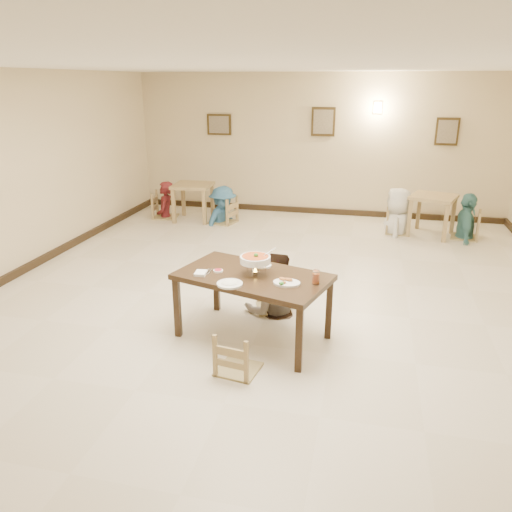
% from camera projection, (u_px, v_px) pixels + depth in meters
% --- Properties ---
extents(floor, '(10.00, 10.00, 0.00)m').
position_uv_depth(floor, '(271.00, 304.00, 6.66)').
color(floor, beige).
rests_on(floor, ground).
extents(ceiling, '(10.00, 10.00, 0.00)m').
position_uv_depth(ceiling, '(274.00, 64.00, 5.66)').
color(ceiling, white).
rests_on(ceiling, wall_back).
extents(wall_back, '(10.00, 0.00, 10.00)m').
position_uv_depth(wall_back, '(318.00, 145.00, 10.75)').
color(wall_back, beige).
rests_on(wall_back, floor).
extents(baseboard_back, '(8.00, 0.06, 0.12)m').
position_uv_depth(baseboard_back, '(315.00, 211.00, 11.20)').
color(baseboard_back, black).
rests_on(baseboard_back, floor).
extents(baseboard_left, '(0.06, 10.00, 0.12)m').
position_uv_depth(baseboard_left, '(12.00, 275.00, 7.48)').
color(baseboard_left, black).
rests_on(baseboard_left, floor).
extents(picture_a, '(0.55, 0.04, 0.45)m').
position_uv_depth(picture_a, '(219.00, 125.00, 11.05)').
color(picture_a, '#332511').
rests_on(picture_a, wall_back).
extents(picture_b, '(0.50, 0.04, 0.60)m').
position_uv_depth(picture_b, '(323.00, 122.00, 10.53)').
color(picture_b, '#332511').
rests_on(picture_b, wall_back).
extents(picture_c, '(0.45, 0.04, 0.55)m').
position_uv_depth(picture_c, '(447.00, 132.00, 10.04)').
color(picture_c, '#332511').
rests_on(picture_c, wall_back).
extents(wall_sconce, '(0.16, 0.05, 0.22)m').
position_uv_depth(wall_sconce, '(378.00, 108.00, 10.19)').
color(wall_sconce, '#FFD88C').
rests_on(wall_sconce, wall_back).
extents(main_table, '(1.85, 1.36, 0.78)m').
position_uv_depth(main_table, '(253.00, 281.00, 5.59)').
color(main_table, '#332111').
rests_on(main_table, floor).
extents(chair_far, '(0.43, 0.43, 0.91)m').
position_uv_depth(chair_far, '(274.00, 276.00, 6.38)').
color(chair_far, tan).
rests_on(chair_far, floor).
extents(chair_near, '(0.41, 0.41, 0.87)m').
position_uv_depth(chair_near, '(238.00, 333.00, 5.00)').
color(chair_near, tan).
rests_on(chair_near, floor).
extents(main_diner, '(0.91, 0.79, 1.59)m').
position_uv_depth(main_diner, '(274.00, 253.00, 6.21)').
color(main_diner, gray).
rests_on(main_diner, floor).
extents(curry_warmer, '(0.38, 0.34, 0.30)m').
position_uv_depth(curry_warmer, '(255.00, 260.00, 5.50)').
color(curry_warmer, silver).
rests_on(curry_warmer, main_table).
extents(rice_plate_far, '(0.27, 0.27, 0.06)m').
position_uv_depth(rice_plate_far, '(260.00, 265.00, 5.81)').
color(rice_plate_far, white).
rests_on(rice_plate_far, main_table).
extents(rice_plate_near, '(0.28, 0.28, 0.06)m').
position_uv_depth(rice_plate_near, '(230.00, 284.00, 5.28)').
color(rice_plate_near, white).
rests_on(rice_plate_near, main_table).
extents(fried_plate, '(0.29, 0.29, 0.06)m').
position_uv_depth(fried_plate, '(287.00, 282.00, 5.30)').
color(fried_plate, white).
rests_on(fried_plate, main_table).
extents(chili_dish, '(0.11, 0.11, 0.02)m').
position_uv_depth(chili_dish, '(218.00, 271.00, 5.65)').
color(chili_dish, white).
rests_on(chili_dish, main_table).
extents(napkin_cutlery, '(0.16, 0.25, 0.03)m').
position_uv_depth(napkin_cutlery, '(201.00, 273.00, 5.57)').
color(napkin_cutlery, white).
rests_on(napkin_cutlery, main_table).
extents(drink_glass, '(0.08, 0.08, 0.15)m').
position_uv_depth(drink_glass, '(316.00, 277.00, 5.29)').
color(drink_glass, white).
rests_on(drink_glass, main_table).
extents(bg_table_left, '(0.82, 0.82, 0.78)m').
position_uv_depth(bg_table_left, '(193.00, 190.00, 10.48)').
color(bg_table_left, '#A38758').
rests_on(bg_table_left, floor).
extents(bg_table_right, '(0.99, 0.99, 0.78)m').
position_uv_depth(bg_table_right, '(433.00, 203.00, 9.43)').
color(bg_table_right, '#A38758').
rests_on(bg_table_right, floor).
extents(bg_chair_ll, '(0.50, 0.50, 1.07)m').
position_uv_depth(bg_chair_ll, '(164.00, 193.00, 10.71)').
color(bg_chair_ll, tan).
rests_on(bg_chair_ll, floor).
extents(bg_chair_lr, '(0.49, 0.49, 1.05)m').
position_uv_depth(bg_chair_lr, '(223.00, 198.00, 10.31)').
color(bg_chair_lr, tan).
rests_on(bg_chair_lr, floor).
extents(bg_chair_rl, '(0.42, 0.42, 0.88)m').
position_uv_depth(bg_chair_rl, '(398.00, 211.00, 9.63)').
color(bg_chair_rl, tan).
rests_on(bg_chair_rl, floor).
extents(bg_chair_rr, '(0.47, 0.47, 1.01)m').
position_uv_depth(bg_chair_rr, '(468.00, 212.00, 9.31)').
color(bg_chair_rr, tan).
rests_on(bg_chair_rr, floor).
extents(bg_diner_a, '(0.49, 0.64, 1.57)m').
position_uv_depth(bg_diner_a, '(164.00, 182.00, 10.62)').
color(bg_diner_a, maroon).
rests_on(bg_diner_a, floor).
extents(bg_diner_b, '(0.89, 1.14, 1.55)m').
position_uv_depth(bg_diner_b, '(222.00, 186.00, 10.23)').
color(bg_diner_b, teal).
rests_on(bg_diner_b, floor).
extents(bg_diner_c, '(0.65, 0.92, 1.78)m').
position_uv_depth(bg_diner_c, '(400.00, 188.00, 9.48)').
color(bg_diner_c, silver).
rests_on(bg_diner_c, floor).
extents(bg_diner_d, '(0.48, 1.03, 1.72)m').
position_uv_depth(bg_diner_d, '(470.00, 193.00, 9.19)').
color(bg_diner_d, teal).
rests_on(bg_diner_d, floor).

